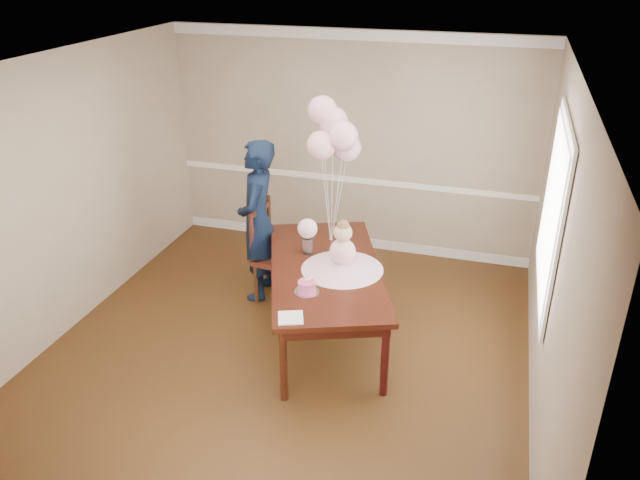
# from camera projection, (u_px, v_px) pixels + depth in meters

# --- Properties ---
(floor) EXTENTS (4.50, 5.00, 0.00)m
(floor) POSITION_uv_depth(u_px,v_px,m) (285.00, 353.00, 6.00)
(floor) COLOR #341E0D
(floor) RESTS_ON ground
(ceiling) EXTENTS (4.50, 5.00, 0.02)m
(ceiling) POSITION_uv_depth(u_px,v_px,m) (277.00, 67.00, 4.83)
(ceiling) COLOR white
(ceiling) RESTS_ON wall_back
(wall_back) EXTENTS (4.50, 0.02, 2.70)m
(wall_back) POSITION_uv_depth(u_px,v_px,m) (351.00, 144.00, 7.57)
(wall_back) COLOR gray
(wall_back) RESTS_ON floor
(wall_front) EXTENTS (4.50, 0.02, 2.70)m
(wall_front) POSITION_uv_depth(u_px,v_px,m) (118.00, 414.00, 3.25)
(wall_front) COLOR gray
(wall_front) RESTS_ON floor
(wall_left) EXTENTS (0.02, 5.00, 2.70)m
(wall_left) POSITION_uv_depth(u_px,v_px,m) (61.00, 198.00, 6.00)
(wall_left) COLOR gray
(wall_left) RESTS_ON floor
(wall_right) EXTENTS (0.02, 5.00, 2.70)m
(wall_right) POSITION_uv_depth(u_px,v_px,m) (554.00, 260.00, 4.83)
(wall_right) COLOR gray
(wall_right) RESTS_ON floor
(chair_rail_trim) EXTENTS (4.50, 0.02, 0.07)m
(chair_rail_trim) POSITION_uv_depth(u_px,v_px,m) (350.00, 180.00, 7.76)
(chair_rail_trim) COLOR white
(chair_rail_trim) RESTS_ON wall_back
(crown_molding) EXTENTS (4.50, 0.02, 0.12)m
(crown_molding) POSITION_uv_depth(u_px,v_px,m) (354.00, 35.00, 7.01)
(crown_molding) COLOR white
(crown_molding) RESTS_ON wall_back
(baseboard_trim) EXTENTS (4.50, 0.02, 0.12)m
(baseboard_trim) POSITION_uv_depth(u_px,v_px,m) (349.00, 240.00, 8.12)
(baseboard_trim) COLOR silver
(baseboard_trim) RESTS_ON floor
(window_frame) EXTENTS (0.02, 1.66, 1.56)m
(window_frame) POSITION_uv_depth(u_px,v_px,m) (553.00, 211.00, 5.18)
(window_frame) COLOR white
(window_frame) RESTS_ON wall_right
(window_blinds) EXTENTS (0.01, 1.50, 1.40)m
(window_blinds) POSITION_uv_depth(u_px,v_px,m) (551.00, 211.00, 5.19)
(window_blinds) COLOR silver
(window_blinds) RESTS_ON wall_right
(dining_table_top) EXTENTS (1.70, 2.29, 0.05)m
(dining_table_top) POSITION_uv_depth(u_px,v_px,m) (326.00, 269.00, 5.96)
(dining_table_top) COLOR black
(dining_table_top) RESTS_ON table_leg_fl
(table_apron) EXTENTS (1.56, 2.16, 0.10)m
(table_apron) POSITION_uv_depth(u_px,v_px,m) (326.00, 276.00, 5.99)
(table_apron) COLOR black
(table_apron) RESTS_ON table_leg_fl
(table_leg_fl) EXTENTS (0.09, 0.09, 0.72)m
(table_leg_fl) POSITION_uv_depth(u_px,v_px,m) (283.00, 365.00, 5.25)
(table_leg_fl) COLOR black
(table_leg_fl) RESTS_ON floor
(table_leg_fr) EXTENTS (0.09, 0.09, 0.72)m
(table_leg_fr) POSITION_uv_depth(u_px,v_px,m) (385.00, 360.00, 5.30)
(table_leg_fr) COLOR black
(table_leg_fr) RESTS_ON floor
(table_leg_bl) EXTENTS (0.09, 0.09, 0.72)m
(table_leg_bl) POSITION_uv_depth(u_px,v_px,m) (280.00, 261.00, 6.95)
(table_leg_bl) COLOR black
(table_leg_bl) RESTS_ON floor
(table_leg_br) EXTENTS (0.09, 0.09, 0.72)m
(table_leg_br) POSITION_uv_depth(u_px,v_px,m) (357.00, 258.00, 7.01)
(table_leg_br) COLOR black
(table_leg_br) RESTS_ON floor
(baby_skirt) EXTENTS (1.01, 1.01, 0.10)m
(baby_skirt) POSITION_uv_depth(u_px,v_px,m) (342.00, 264.00, 5.89)
(baby_skirt) COLOR #EAACD4
(baby_skirt) RESTS_ON dining_table_top
(baby_torso) EXTENTS (0.25, 0.25, 0.25)m
(baby_torso) POSITION_uv_depth(u_px,v_px,m) (343.00, 252.00, 5.83)
(baby_torso) COLOR #FFA1D5
(baby_torso) RESTS_ON baby_skirt
(baby_head) EXTENTS (0.17, 0.17, 0.17)m
(baby_head) POSITION_uv_depth(u_px,v_px,m) (343.00, 233.00, 5.75)
(baby_head) COLOR beige
(baby_head) RESTS_ON baby_torso
(baby_hair) EXTENTS (0.12, 0.12, 0.12)m
(baby_hair) POSITION_uv_depth(u_px,v_px,m) (343.00, 226.00, 5.72)
(baby_hair) COLOR brown
(baby_hair) RESTS_ON baby_head
(cake_platter) EXTENTS (0.29, 0.29, 0.01)m
(cake_platter) POSITION_uv_depth(u_px,v_px,m) (307.00, 292.00, 5.52)
(cake_platter) COLOR silver
(cake_platter) RESTS_ON dining_table_top
(birthday_cake) EXTENTS (0.20, 0.20, 0.10)m
(birthday_cake) POSITION_uv_depth(u_px,v_px,m) (307.00, 286.00, 5.49)
(birthday_cake) COLOR #DE4682
(birthday_cake) RESTS_ON cake_platter
(cake_flower_a) EXTENTS (0.03, 0.03, 0.03)m
(cake_flower_a) POSITION_uv_depth(u_px,v_px,m) (307.00, 280.00, 5.46)
(cake_flower_a) COLOR white
(cake_flower_a) RESTS_ON birthday_cake
(cake_flower_b) EXTENTS (0.03, 0.03, 0.03)m
(cake_flower_b) POSITION_uv_depth(u_px,v_px,m) (310.00, 279.00, 5.48)
(cake_flower_b) COLOR white
(cake_flower_b) RESTS_ON birthday_cake
(rose_vase_near) EXTENTS (0.13, 0.13, 0.16)m
(rose_vase_near) POSITION_uv_depth(u_px,v_px,m) (308.00, 246.00, 6.18)
(rose_vase_near) COLOR white
(rose_vase_near) RESTS_ON dining_table_top
(roses_near) EXTENTS (0.20, 0.20, 0.20)m
(roses_near) POSITION_uv_depth(u_px,v_px,m) (307.00, 229.00, 6.10)
(roses_near) COLOR #FBD3DA
(roses_near) RESTS_ON rose_vase_near
(napkin) EXTENTS (0.27, 0.27, 0.01)m
(napkin) POSITION_uv_depth(u_px,v_px,m) (291.00, 318.00, 5.13)
(napkin) COLOR white
(napkin) RESTS_ON dining_table_top
(balloon_weight) EXTENTS (0.05, 0.05, 0.02)m
(balloon_weight) POSITION_uv_depth(u_px,v_px,m) (331.00, 240.00, 6.46)
(balloon_weight) COLOR silver
(balloon_weight) RESTS_ON dining_table_top
(balloon_a) EXTENTS (0.29, 0.29, 0.29)m
(balloon_a) POSITION_uv_depth(u_px,v_px,m) (321.00, 145.00, 6.01)
(balloon_a) COLOR #FBB2C5
(balloon_a) RESTS_ON balloon_ribbon_a
(balloon_b) EXTENTS (0.29, 0.29, 0.29)m
(balloon_b) POSITION_uv_depth(u_px,v_px,m) (343.00, 136.00, 5.93)
(balloon_b) COLOR #FAB1D1
(balloon_b) RESTS_ON balloon_ribbon_b
(balloon_c) EXTENTS (0.29, 0.29, 0.29)m
(balloon_c) POSITION_uv_depth(u_px,v_px,m) (333.00, 121.00, 6.02)
(balloon_c) COLOR #E5A2C4
(balloon_c) RESTS_ON balloon_ribbon_c
(balloon_d) EXTENTS (0.29, 0.29, 0.29)m
(balloon_d) POSITION_uv_depth(u_px,v_px,m) (322.00, 110.00, 5.99)
(balloon_d) COLOR #E9A5BB
(balloon_d) RESTS_ON balloon_ribbon_d
(balloon_e) EXTENTS (0.29, 0.29, 0.29)m
(balloon_e) POSITION_uv_depth(u_px,v_px,m) (347.00, 147.00, 6.12)
(balloon_e) COLOR #E8A4C9
(balloon_e) RESTS_ON balloon_ribbon_e
(balloon_ribbon_a) EXTENTS (0.09, 0.04, 0.86)m
(balloon_ribbon_a) POSITION_uv_depth(u_px,v_px,m) (326.00, 202.00, 6.27)
(balloon_ribbon_a) COLOR white
(balloon_ribbon_a) RESTS_ON balloon_weight
(balloon_ribbon_b) EXTENTS (0.12, 0.02, 0.96)m
(balloon_ribbon_b) POSITION_uv_depth(u_px,v_px,m) (337.00, 197.00, 6.23)
(balloon_ribbon_b) COLOR white
(balloon_ribbon_b) RESTS_ON balloon_weight
(balloon_ribbon_c) EXTENTS (0.02, 0.10, 1.07)m
(balloon_ribbon_c) POSITION_uv_depth(u_px,v_px,m) (332.00, 190.00, 6.27)
(balloon_ribbon_c) COLOR white
(balloon_ribbon_c) RESTS_ON balloon_weight
(balloon_ribbon_d) EXTENTS (0.12, 0.07, 1.17)m
(balloon_ribbon_d) POSITION_uv_depth(u_px,v_px,m) (327.00, 185.00, 6.26)
(balloon_ribbon_d) COLOR silver
(balloon_ribbon_d) RESTS_ON balloon_weight
(balloon_ribbon_e) EXTENTS (0.11, 0.12, 0.80)m
(balloon_ribbon_e) POSITION_uv_depth(u_px,v_px,m) (339.00, 202.00, 6.33)
(balloon_ribbon_e) COLOR white
(balloon_ribbon_e) RESTS_ON balloon_weight
(dining_chair_seat) EXTENTS (0.53, 0.53, 0.05)m
(dining_chair_seat) POSITION_uv_depth(u_px,v_px,m) (280.00, 258.00, 6.72)
(dining_chair_seat) COLOR #3E1810
(dining_chair_seat) RESTS_ON chair_leg_fl
(chair_leg_fl) EXTENTS (0.05, 0.05, 0.47)m
(chair_leg_fl) POSITION_uv_depth(u_px,v_px,m) (256.00, 284.00, 6.74)
(chair_leg_fl) COLOR #351B0E
(chair_leg_fl) RESTS_ON floor
(chair_leg_fr) EXTENTS (0.05, 0.05, 0.47)m
(chair_leg_fr) POSITION_uv_depth(u_px,v_px,m) (289.00, 291.00, 6.60)
(chair_leg_fr) COLOR #351E0E
(chair_leg_fr) RESTS_ON floor
(chair_leg_bl) EXTENTS (0.05, 0.05, 0.47)m
(chair_leg_bl) POSITION_uv_depth(u_px,v_px,m) (273.00, 268.00, 7.06)
(chair_leg_bl) COLOR #311B0D
(chair_leg_bl) RESTS_ON floor
(chair_leg_br) EXTENTS (0.05, 0.05, 0.47)m
(chair_leg_br) POSITION_uv_depth(u_px,v_px,m) (304.00, 275.00, 6.92)
(chair_leg_br) COLOR #3E1810
(chair_leg_br) RESTS_ON floor
(chair_back_post_l) EXTENTS (0.05, 0.05, 0.61)m
(chair_back_post_l) POSITION_uv_depth(u_px,v_px,m) (252.00, 236.00, 6.50)
(chair_back_post_l) COLOR #3D1710
(chair_back_post_l) RESTS_ON dining_chair_seat
(chair_back_post_r) EXTENTS (0.05, 0.05, 0.61)m
(chair_back_post_r) POSITION_uv_depth(u_px,v_px,m) (269.00, 222.00, 6.82)
(chair_back_post_r) COLOR #33190E
(chair_back_post_r) RESTS_ON dining_chair_seat
(chair_slat_low) EXTENTS (0.08, 0.44, 0.05)m
(chair_slat_low) POSITION_uv_depth(u_px,v_px,m) (261.00, 239.00, 6.72)
(chair_slat_low) COLOR #3E1810
(chair_slat_low) RESTS_ON dining_chair_seat
(chair_slat_mid) EXTENTS (0.08, 0.44, 0.05)m
(chair_slat_mid) POSITION_uv_depth(u_px,v_px,m) (261.00, 225.00, 6.64)
(chair_slat_mid) COLOR #371D0F
(chair_slat_mid) RESTS_ON dining_chair_seat
(chair_slat_top) EXTENTS (0.08, 0.44, 0.05)m
(chair_slat_top) POSITION_uv_depth(u_px,v_px,m) (260.00, 210.00, 6.56)
(chair_slat_top) COLOR black
(chair_slat_top) RESTS_ON dining_chair_seat
(woman) EXTENTS (0.54, 0.71, 1.77)m
(woman) POSITION_uv_depth(u_px,v_px,m) (258.00, 221.00, 6.65)
(woman) COLOR black
(woman) RESTS_ON floor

